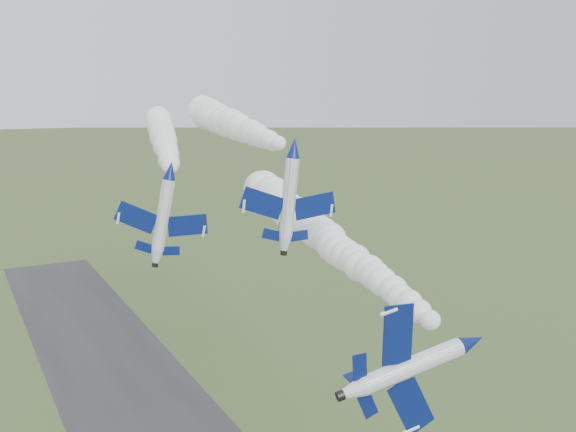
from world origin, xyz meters
name	(u,v)px	position (x,y,z in m)	size (l,w,h in m)	color
jet_lead	(472,342)	(10.79, -7.49, 31.98)	(4.93, 13.21, 10.64)	white
smoke_trail_jet_lead	(321,234)	(16.25, 24.82, 34.04)	(5.91, 59.71, 5.91)	white
jet_pair_left	(170,170)	(-4.55, 20.52, 43.73)	(9.43, 11.10, 3.18)	white
smoke_trail_jet_pair_left	(163,135)	(6.09, 56.57, 45.07)	(5.04, 70.07, 5.04)	white
jet_pair_right	(294,148)	(10.03, 20.53, 45.49)	(11.51, 13.65, 3.42)	white
smoke_trail_jet_pair_right	(231,124)	(16.92, 54.15, 46.62)	(5.97, 62.44, 5.97)	white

